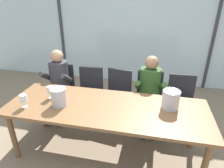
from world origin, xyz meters
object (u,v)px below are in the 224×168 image
at_px(dining_table, 106,111).
at_px(chair_center, 118,92).
at_px(person_charcoal_jacket, 58,80).
at_px(person_olive_shirt, 150,89).
at_px(wine_glass_by_left_taster, 50,90).
at_px(chair_near_window_right, 181,98).
at_px(wine_glass_near_bucket, 23,98).
at_px(ice_bucket_secondary, 171,99).
at_px(ice_bucket_primary, 59,97).
at_px(chair_near_curtain, 62,85).
at_px(chair_right_of_center, 149,94).
at_px(chair_left_of_center, 90,89).

bearing_deg(dining_table, chair_center, 90.65).
relative_size(dining_table, person_charcoal_jacket, 2.11).
relative_size(person_olive_shirt, wine_glass_by_left_taster, 6.95).
distance_m(chair_near_window_right, wine_glass_near_bucket, 2.32).
bearing_deg(ice_bucket_secondary, wine_glass_near_bucket, -168.33).
relative_size(person_charcoal_jacket, ice_bucket_primary, 5.13).
distance_m(chair_near_curtain, wine_glass_near_bucket, 1.18).
bearing_deg(person_charcoal_jacket, wine_glass_by_left_taster, -71.08).
height_order(chair_near_curtain, wine_glass_by_left_taster, wine_glass_by_left_taster).
bearing_deg(chair_right_of_center, wine_glass_by_left_taster, -147.31).
xyz_separation_m(chair_near_curtain, person_charcoal_jacket, (0.03, -0.16, 0.17)).
distance_m(chair_near_window_right, wine_glass_by_left_taster, 2.01).
bearing_deg(ice_bucket_primary, chair_center, 59.02).
distance_m(chair_near_curtain, wine_glass_by_left_taster, 0.96).
relative_size(dining_table, person_olive_shirt, 2.11).
height_order(chair_near_curtain, person_charcoal_jacket, person_charcoal_jacket).
relative_size(chair_left_of_center, chair_near_window_right, 1.00).
bearing_deg(wine_glass_near_bucket, chair_near_window_right, 28.49).
height_order(chair_near_curtain, person_olive_shirt, person_olive_shirt).
distance_m(dining_table, chair_center, 0.88).
bearing_deg(ice_bucket_secondary, chair_right_of_center, 110.00).
bearing_deg(chair_right_of_center, chair_near_curtain, 179.59).
bearing_deg(ice_bucket_secondary, wine_glass_by_left_taster, -176.79).
xyz_separation_m(person_charcoal_jacket, ice_bucket_primary, (0.45, -0.82, 0.18)).
xyz_separation_m(dining_table, chair_right_of_center, (0.51, 0.88, -0.16)).
bearing_deg(wine_glass_near_bucket, dining_table, 13.22).
xyz_separation_m(person_charcoal_jacket, wine_glass_near_bucket, (0.04, -0.96, 0.18)).
distance_m(dining_table, chair_near_window_right, 1.34).
xyz_separation_m(chair_near_window_right, person_charcoal_jacket, (-2.05, -0.13, 0.17)).
bearing_deg(ice_bucket_primary, person_olive_shirt, 36.59).
bearing_deg(ice_bucket_primary, dining_table, 9.26).
distance_m(chair_center, wine_glass_by_left_taster, 1.18).
relative_size(chair_near_window_right, person_charcoal_jacket, 0.74).
relative_size(chair_center, ice_bucket_primary, 3.78).
height_order(chair_right_of_center, wine_glass_near_bucket, wine_glass_near_bucket).
relative_size(chair_right_of_center, chair_near_window_right, 1.00).
bearing_deg(chair_center, chair_left_of_center, -172.69).
xyz_separation_m(chair_near_curtain, ice_bucket_secondary, (1.84, -0.76, 0.36)).
relative_size(chair_center, chair_near_window_right, 1.00).
height_order(ice_bucket_secondary, wine_glass_by_left_taster, ice_bucket_secondary).
distance_m(dining_table, ice_bucket_primary, 0.62).
relative_size(chair_left_of_center, ice_bucket_primary, 3.78).
bearing_deg(ice_bucket_primary, chair_left_of_center, 85.30).
xyz_separation_m(ice_bucket_primary, wine_glass_by_left_taster, (-0.20, 0.14, 0.00)).
bearing_deg(person_olive_shirt, chair_right_of_center, 88.99).
height_order(chair_near_window_right, ice_bucket_secondary, ice_bucket_secondary).
bearing_deg(chair_center, dining_table, -81.71).
bearing_deg(chair_left_of_center, chair_near_curtain, 174.97).
bearing_deg(wine_glass_by_left_taster, chair_right_of_center, 32.82).
height_order(dining_table, person_charcoal_jacket, person_charcoal_jacket).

